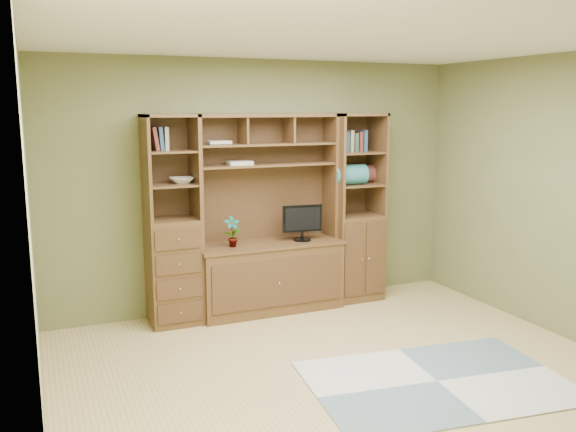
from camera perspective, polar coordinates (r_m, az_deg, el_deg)
name	(u,v)px	position (r m, az deg, el deg)	size (l,w,h in m)	color
room	(351,216)	(4.65, 5.95, 0.04)	(4.60, 4.10, 2.64)	tan
center_hutch	(270,215)	(6.26, -1.71, 0.13)	(1.54, 0.53, 2.05)	#53371D
left_tower	(172,221)	(6.01, -10.76, -0.46)	(0.50, 0.45, 2.05)	#53371D
right_tower	(355,208)	(6.73, 6.31, 0.78)	(0.55, 0.45, 2.05)	#53371D
rug	(437,382)	(5.05, 13.79, -14.82)	(1.98, 1.32, 0.01)	#A2A8A7
monitor	(302,216)	(6.37, 1.34, -0.02)	(0.42, 0.19, 0.52)	black
orchid	(232,232)	(6.11, -5.24, -1.48)	(0.16, 0.11, 0.31)	#B9633E
magazines	(240,163)	(6.17, -4.56, 4.98)	(0.24, 0.18, 0.04)	beige
bowl	(182,180)	(5.97, -9.93, 3.32)	(0.23, 0.23, 0.06)	beige
blanket_teal	(349,175)	(6.58, 5.72, 3.87)	(0.37, 0.22, 0.22)	#2B7271
blanket_red	(359,174)	(6.79, 6.70, 3.93)	(0.34, 0.19, 0.19)	brown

